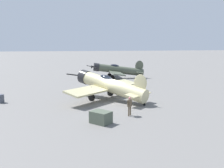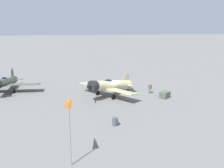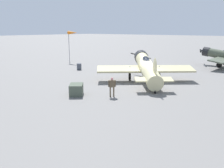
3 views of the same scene
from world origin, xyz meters
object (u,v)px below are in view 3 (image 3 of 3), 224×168
at_px(airplane_foreground, 146,67).
at_px(fuel_drum, 79,67).
at_px(ground_crew_mechanic, 112,85).
at_px(equipment_crate, 76,90).
at_px(windsock_mast, 73,34).

bearing_deg(airplane_foreground, fuel_drum, 45.26).
bearing_deg(fuel_drum, ground_crew_mechanic, -32.66).
relative_size(ground_crew_mechanic, fuel_drum, 1.86).
relative_size(equipment_crate, windsock_mast, 0.35).
distance_m(ground_crew_mechanic, equipment_crate, 3.17).
distance_m(fuel_drum, windsock_mast, 8.94).
relative_size(ground_crew_mechanic, equipment_crate, 0.89).
relative_size(airplane_foreground, equipment_crate, 5.03).
distance_m(airplane_foreground, fuel_drum, 11.38).
relative_size(ground_crew_mechanic, windsock_mast, 0.31).
distance_m(equipment_crate, windsock_mast, 20.94).
bearing_deg(airplane_foreground, equipment_crate, 124.46).
bearing_deg(windsock_mast, equipment_crate, -41.98).
height_order(fuel_drum, windsock_mast, windsock_mast).
relative_size(equipment_crate, fuel_drum, 2.11).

